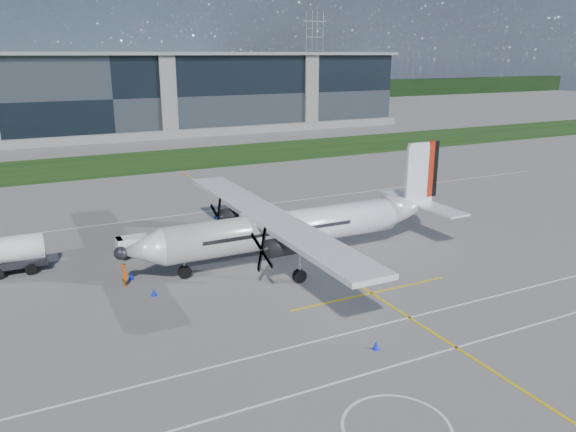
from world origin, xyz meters
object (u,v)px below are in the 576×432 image
safety_cone_nose_stbd (131,276)px  safety_cone_stbdwing (216,216)px  baggage_tug (133,246)px  ground_crew_person (124,273)px  turboprop_aircraft (297,207)px  pylon_east (314,55)px  safety_cone_nose_port (154,292)px  safety_cone_portwing (376,345)px

safety_cone_nose_stbd → safety_cone_stbdwing: bearing=48.6°
baggage_tug → ground_crew_person: 6.07m
turboprop_aircraft → safety_cone_stbdwing: (-1.89, 13.35, -3.90)m
pylon_east → ground_crew_person: bearing=-123.2°
baggage_tug → turboprop_aircraft: bearing=-29.3°
pylon_east → turboprop_aircraft: 170.21m
turboprop_aircraft → safety_cone_nose_port: turboprop_aircraft is taller
turboprop_aircraft → safety_cone_portwing: 14.97m
safety_cone_stbdwing → safety_cone_nose_port: bearing=-122.3°
ground_crew_person → safety_cone_nose_port: size_ratio=3.73×
pylon_east → ground_crew_person: size_ratio=16.07×
baggage_tug → ground_crew_person: size_ratio=1.39×
safety_cone_portwing → turboprop_aircraft: bearing=79.9°
pylon_east → safety_cone_stbdwing: 160.06m
pylon_east → turboprop_aircraft: (-83.43, -147.96, -10.85)m
baggage_tug → safety_cone_stbdwing: size_ratio=5.19×
ground_crew_person → safety_cone_nose_stbd: (0.59, 0.99, -0.68)m
turboprop_aircraft → baggage_tug: size_ratio=10.67×
turboprop_aircraft → safety_cone_nose_stbd: turboprop_aircraft is taller
baggage_tug → safety_cone_portwing: baggage_tug is taller
pylon_east → safety_cone_nose_stbd: bearing=-123.2°
safety_cone_stbdwing → turboprop_aircraft: bearing=-81.9°
baggage_tug → ground_crew_person: ground_crew_person is taller
safety_cone_stbdwing → safety_cone_nose_port: same height
pylon_east → safety_cone_portwing: 184.16m
turboprop_aircraft → baggage_tug: 13.27m
safety_cone_stbdwing → safety_cone_nose_stbd: (-10.45, -11.87, 0.00)m
safety_cone_nose_port → safety_cone_portwing: same height
turboprop_aircraft → safety_cone_nose_port: 12.36m
safety_cone_stbdwing → safety_cone_portwing: size_ratio=1.00×
pylon_east → safety_cone_nose_stbd: pylon_east is taller
pylon_east → baggage_tug: pylon_east is taller
pylon_east → baggage_tug: 170.96m
safety_cone_nose_port → safety_cone_nose_stbd: same height
safety_cone_stbdwing → safety_cone_portwing: (-0.65, -27.57, 0.00)m
pylon_east → turboprop_aircraft: bearing=-119.4°
baggage_tug → safety_cone_stbdwing: 11.69m
baggage_tug → ground_crew_person: bearing=-106.7°
safety_cone_stbdwing → safety_cone_nose_stbd: size_ratio=1.00×
safety_cone_nose_stbd → pylon_east: bearing=56.8°
safety_cone_portwing → safety_cone_stbdwing: bearing=88.6°
safety_cone_nose_stbd → baggage_tug: bearing=76.5°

